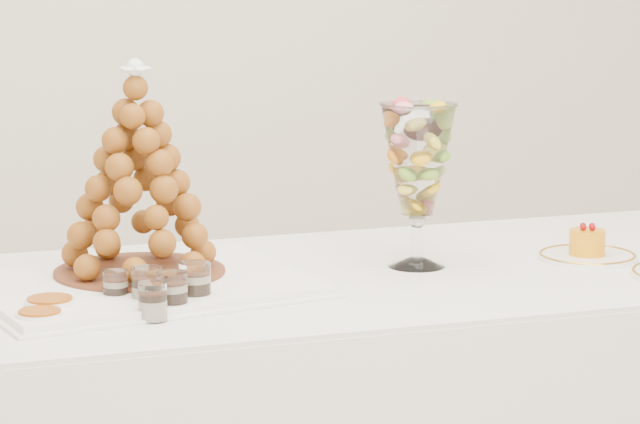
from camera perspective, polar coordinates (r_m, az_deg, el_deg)
name	(u,v)px	position (r m, az deg, el deg)	size (l,w,h in m)	color
lace_tray	(141,285)	(2.87, -6.76, -2.76)	(0.60, 0.45, 0.02)	white
macaron_vase	(418,162)	(3.02, 3.71, 1.90)	(0.15, 0.15, 0.33)	white
cake_plate	(587,257)	(3.17, 10.03, -1.67)	(0.20, 0.20, 0.01)	white
verrine_a	(116,288)	(2.77, -7.71, -2.84)	(0.05, 0.05, 0.06)	white
verrine_b	(147,288)	(2.74, -6.54, -2.85)	(0.06, 0.06, 0.07)	white
verrine_c	(195,284)	(2.75, -4.74, -2.70)	(0.06, 0.06, 0.08)	white
verrine_d	(153,302)	(2.65, -6.31, -3.38)	(0.05, 0.05, 0.07)	white
verrine_e	(172,293)	(2.69, -5.59, -3.05)	(0.06, 0.06, 0.08)	white
ramekin_back	(50,307)	(2.72, -10.13, -3.55)	(0.09, 0.09, 0.03)	white
ramekin_front	(40,319)	(2.64, -10.50, -4.00)	(0.08, 0.08, 0.03)	white
croquembouche	(137,170)	(2.89, -6.89, 1.56)	(0.33, 0.33, 0.41)	brown
mousse_cake	(587,242)	(3.16, 10.03, -1.11)	(0.07, 0.07, 0.07)	orange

